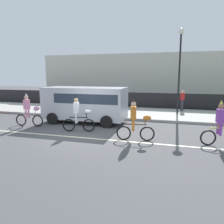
% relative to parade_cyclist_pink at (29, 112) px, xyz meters
% --- Properties ---
extents(ground_plane, '(80.00, 80.00, 0.00)m').
position_rel_parade_cyclist_pink_xyz_m(ground_plane, '(3.60, -0.86, -0.84)').
color(ground_plane, '#4C4C4F').
extents(road_centre_line, '(36.00, 0.14, 0.01)m').
position_rel_parade_cyclist_pink_xyz_m(road_centre_line, '(3.60, -1.36, -0.84)').
color(road_centre_line, beige).
rests_on(road_centre_line, ground).
extents(sidewalk_curb, '(60.00, 5.00, 0.15)m').
position_rel_parade_cyclist_pink_xyz_m(sidewalk_curb, '(3.60, 5.64, -0.77)').
color(sidewalk_curb, '#ADAAA3').
rests_on(sidewalk_curb, ground).
extents(fence_line, '(40.00, 0.08, 1.40)m').
position_rel_parade_cyclist_pink_xyz_m(fence_line, '(3.60, 8.54, -0.14)').
color(fence_line, black).
rests_on(fence_line, ground).
extents(building_backdrop, '(28.00, 8.00, 5.23)m').
position_rel_parade_cyclist_pink_xyz_m(building_backdrop, '(6.81, 17.14, 1.77)').
color(building_backdrop, beige).
rests_on(building_backdrop, ground).
extents(parade_cyclist_pink, '(1.72, 0.50, 1.92)m').
position_rel_parade_cyclist_pink_xyz_m(parade_cyclist_pink, '(0.00, 0.00, 0.00)').
color(parade_cyclist_pink, black).
rests_on(parade_cyclist_pink, ground).
extents(parade_cyclist_zebra, '(1.69, 0.56, 1.92)m').
position_rel_parade_cyclist_pink_xyz_m(parade_cyclist_zebra, '(3.26, -0.34, 0.00)').
color(parade_cyclist_zebra, black).
rests_on(parade_cyclist_zebra, ground).
extents(parade_cyclist_orange, '(1.71, 0.51, 1.92)m').
position_rel_parade_cyclist_pink_xyz_m(parade_cyclist_orange, '(6.38, -1.12, 0.00)').
color(parade_cyclist_orange, black).
rests_on(parade_cyclist_orange, ground).
extents(parade_cyclist_purple, '(1.69, 0.56, 1.92)m').
position_rel_parade_cyclist_pink_xyz_m(parade_cyclist_purple, '(9.94, -0.85, 0.00)').
color(parade_cyclist_purple, black).
rests_on(parade_cyclist_purple, ground).
extents(parked_van_silver, '(5.00, 2.22, 2.18)m').
position_rel_parade_cyclist_pink_xyz_m(parked_van_silver, '(2.77, 1.84, 0.44)').
color(parked_van_silver, silver).
rests_on(parked_van_silver, ground).
extents(street_lamp_post, '(0.36, 0.36, 5.86)m').
position_rel_parade_cyclist_pink_xyz_m(street_lamp_post, '(8.23, 5.52, 3.15)').
color(street_lamp_post, black).
rests_on(street_lamp_post, sidewalk_curb).
extents(pedestrian_onlooker, '(0.32, 0.20, 1.62)m').
position_rel_parade_cyclist_pink_xyz_m(pedestrian_onlooker, '(8.58, 7.15, 0.17)').
color(pedestrian_onlooker, '#33333D').
rests_on(pedestrian_onlooker, sidewalk_curb).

